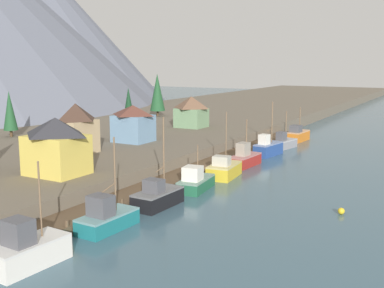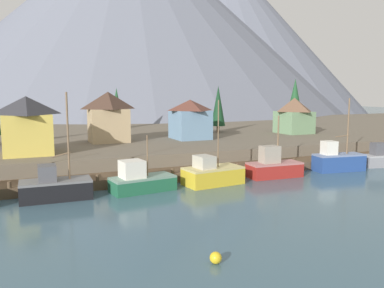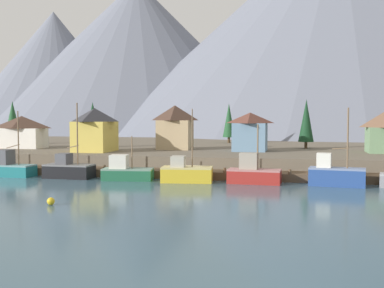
{
  "view_description": "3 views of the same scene",
  "coord_description": "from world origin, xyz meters",
  "px_view_note": "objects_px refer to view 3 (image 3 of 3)",
  "views": [
    {
      "loc": [
        -58.41,
        -30.14,
        15.7
      ],
      "look_at": [
        0.07,
        3.24,
        4.12
      ],
      "focal_mm": 45.06,
      "sensor_mm": 36.0,
      "label": 1
    },
    {
      "loc": [
        -18.78,
        -39.01,
        9.73
      ],
      "look_at": [
        -0.45,
        3.16,
        3.7
      ],
      "focal_mm": 37.09,
      "sensor_mm": 36.0,
      "label": 2
    },
    {
      "loc": [
        12.89,
        -60.03,
        8.14
      ],
      "look_at": [
        -0.39,
        1.24,
        4.46
      ],
      "focal_mm": 45.78,
      "sensor_mm": 36.0,
      "label": 3
    }
  ],
  "objects_px": {
    "fishing_boat_green": "(126,171)",
    "fishing_boat_red": "(253,173)",
    "conifer_back_left": "(306,121)",
    "house_yellow": "(95,129)",
    "channel_buoy": "(51,201)",
    "conifer_near_right": "(229,120)",
    "fishing_boat_teal": "(10,167)",
    "fishing_boat_blue": "(336,175)",
    "conifer_near_left": "(93,121)",
    "house_blue": "(250,131)",
    "conifer_mid_left": "(13,118)",
    "house_tan": "(175,127)",
    "fishing_boat_black": "(69,169)",
    "fishing_boat_yellow": "(186,173)",
    "house_white": "(22,132)"
  },
  "relations": [
    {
      "from": "fishing_boat_green",
      "to": "fishing_boat_red",
      "type": "xyz_separation_m",
      "value": [
        15.96,
        0.37,
        0.09
      ]
    },
    {
      "from": "conifer_back_left",
      "to": "house_yellow",
      "type": "bearing_deg",
      "value": -156.78
    },
    {
      "from": "channel_buoy",
      "to": "conifer_back_left",
      "type": "bearing_deg",
      "value": 62.66
    },
    {
      "from": "conifer_back_left",
      "to": "conifer_near_right",
      "type": "bearing_deg",
      "value": 136.28
    },
    {
      "from": "fishing_boat_teal",
      "to": "channel_buoy",
      "type": "height_order",
      "value": "fishing_boat_teal"
    },
    {
      "from": "fishing_boat_blue",
      "to": "conifer_near_left",
      "type": "distance_m",
      "value": 45.99
    },
    {
      "from": "house_blue",
      "to": "conifer_mid_left",
      "type": "height_order",
      "value": "conifer_mid_left"
    },
    {
      "from": "house_yellow",
      "to": "conifer_near_right",
      "type": "relative_size",
      "value": 0.84
    },
    {
      "from": "fishing_boat_green",
      "to": "channel_buoy",
      "type": "xyz_separation_m",
      "value": [
        -0.73,
        -17.82,
        -0.76
      ]
    },
    {
      "from": "house_blue",
      "to": "conifer_near_right",
      "type": "xyz_separation_m",
      "value": [
        -6.45,
        22.06,
        1.51
      ]
    },
    {
      "from": "fishing_boat_red",
      "to": "house_tan",
      "type": "xyz_separation_m",
      "value": [
        -14.74,
        20.03,
        5.03
      ]
    },
    {
      "from": "conifer_near_right",
      "to": "fishing_boat_black",
      "type": "bearing_deg",
      "value": -110.22
    },
    {
      "from": "conifer_near_left",
      "to": "conifer_mid_left",
      "type": "bearing_deg",
      "value": 164.79
    },
    {
      "from": "house_blue",
      "to": "conifer_near_left",
      "type": "xyz_separation_m",
      "value": [
        -28.02,
        3.1,
        1.61
      ]
    },
    {
      "from": "house_blue",
      "to": "conifer_near_right",
      "type": "bearing_deg",
      "value": 106.3
    },
    {
      "from": "fishing_boat_green",
      "to": "conifer_mid_left",
      "type": "xyz_separation_m",
      "value": [
        -33.31,
        27.78,
        6.49
      ]
    },
    {
      "from": "fishing_boat_red",
      "to": "fishing_boat_blue",
      "type": "bearing_deg",
      "value": 2.35
    },
    {
      "from": "fishing_boat_yellow",
      "to": "house_tan",
      "type": "height_order",
      "value": "house_tan"
    },
    {
      "from": "house_tan",
      "to": "conifer_near_left",
      "type": "height_order",
      "value": "conifer_near_left"
    },
    {
      "from": "fishing_boat_black",
      "to": "house_white",
      "type": "xyz_separation_m",
      "value": [
        -17.47,
        17.72,
        4.21
      ]
    },
    {
      "from": "fishing_boat_yellow",
      "to": "house_yellow",
      "type": "relative_size",
      "value": 1.32
    },
    {
      "from": "fishing_boat_blue",
      "to": "conifer_near_right",
      "type": "bearing_deg",
      "value": 121.4
    },
    {
      "from": "fishing_boat_yellow",
      "to": "house_yellow",
      "type": "distance_m",
      "value": 22.62
    },
    {
      "from": "fishing_boat_red",
      "to": "house_blue",
      "type": "distance_m",
      "value": 19.78
    },
    {
      "from": "house_blue",
      "to": "conifer_back_left",
      "type": "distance_m",
      "value": 11.66
    },
    {
      "from": "fishing_boat_blue",
      "to": "channel_buoy",
      "type": "height_order",
      "value": "fishing_boat_blue"
    },
    {
      "from": "conifer_mid_left",
      "to": "conifer_near_left",
      "type": "bearing_deg",
      "value": -15.21
    },
    {
      "from": "fishing_boat_teal",
      "to": "fishing_boat_red",
      "type": "distance_m",
      "value": 32.46
    },
    {
      "from": "fishing_boat_red",
      "to": "fishing_boat_blue",
      "type": "relative_size",
      "value": 0.79
    },
    {
      "from": "house_tan",
      "to": "house_yellow",
      "type": "height_order",
      "value": "house_tan"
    },
    {
      "from": "house_white",
      "to": "channel_buoy",
      "type": "distance_m",
      "value": 43.8
    },
    {
      "from": "house_white",
      "to": "conifer_near_right",
      "type": "height_order",
      "value": "conifer_near_right"
    },
    {
      "from": "house_yellow",
      "to": "conifer_near_left",
      "type": "relative_size",
      "value": 0.85
    },
    {
      "from": "fishing_boat_teal",
      "to": "house_yellow",
      "type": "distance_m",
      "value": 15.23
    },
    {
      "from": "conifer_near_right",
      "to": "conifer_back_left",
      "type": "bearing_deg",
      "value": -43.72
    },
    {
      "from": "house_tan",
      "to": "channel_buoy",
      "type": "height_order",
      "value": "house_tan"
    },
    {
      "from": "house_blue",
      "to": "house_yellow",
      "type": "height_order",
      "value": "house_yellow"
    },
    {
      "from": "house_white",
      "to": "conifer_near_left",
      "type": "height_order",
      "value": "conifer_near_left"
    },
    {
      "from": "conifer_near_right",
      "to": "conifer_near_left",
      "type": "bearing_deg",
      "value": -138.68
    },
    {
      "from": "house_yellow",
      "to": "conifer_mid_left",
      "type": "xyz_separation_m",
      "value": [
        -23.47,
        14.61,
        1.64
      ]
    },
    {
      "from": "fishing_boat_teal",
      "to": "fishing_boat_green",
      "type": "bearing_deg",
      "value": 0.88
    },
    {
      "from": "fishing_boat_teal",
      "to": "conifer_near_right",
      "type": "bearing_deg",
      "value": 62.12
    },
    {
      "from": "fishing_boat_teal",
      "to": "channel_buoy",
      "type": "relative_size",
      "value": 12.42
    },
    {
      "from": "house_white",
      "to": "conifer_mid_left",
      "type": "xyz_separation_m",
      "value": [
        -7.88,
        9.78,
        2.27
      ]
    },
    {
      "from": "conifer_near_left",
      "to": "fishing_boat_green",
      "type": "bearing_deg",
      "value": -57.68
    },
    {
      "from": "fishing_boat_green",
      "to": "house_tan",
      "type": "bearing_deg",
      "value": 79.04
    },
    {
      "from": "house_blue",
      "to": "house_tan",
      "type": "height_order",
      "value": "house_tan"
    },
    {
      "from": "house_blue",
      "to": "fishing_boat_green",
      "type": "bearing_deg",
      "value": -125.07
    },
    {
      "from": "conifer_mid_left",
      "to": "house_blue",
      "type": "bearing_deg",
      "value": -9.96
    },
    {
      "from": "fishing_boat_yellow",
      "to": "channel_buoy",
      "type": "height_order",
      "value": "fishing_boat_yellow"
    }
  ]
}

